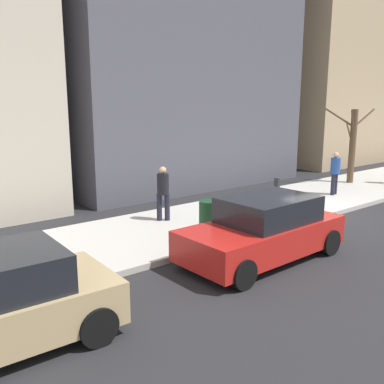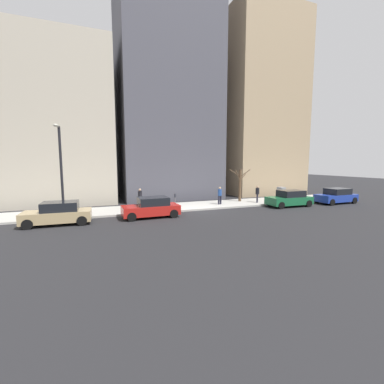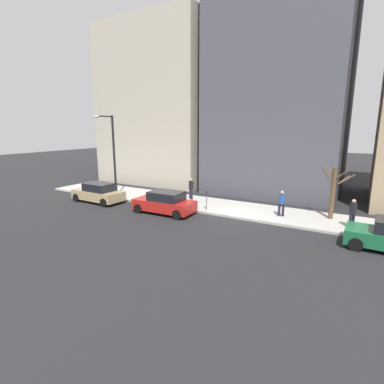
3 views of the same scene
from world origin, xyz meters
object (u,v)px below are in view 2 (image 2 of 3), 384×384
object	(u,v)px
parked_car_red	(151,208)
office_tower_left	(256,108)
parked_car_tan	(58,214)
pedestrian_far_corner	(140,197)
office_block_center	(165,75)
trash_bin	(147,205)
pedestrian_midblock	(220,194)
pedestrian_near_meter	(257,193)
utility_box	(281,194)
parked_car_blue	(336,196)
office_tower_right	(55,126)
bare_tree	(240,184)
parked_car_green	(290,199)
parking_meter	(175,200)
streetlamp	(60,164)

from	to	relation	value
parked_car_red	office_tower_left	bearing A→B (deg)	-56.95
parked_car_tan	pedestrian_far_corner	bearing A→B (deg)	-55.54
pedestrian_far_corner	office_block_center	size ratio (longest dim) A/B	0.06
trash_bin	pedestrian_midblock	size ratio (longest dim) A/B	0.54
pedestrian_near_meter	pedestrian_midblock	world-z (taller)	same
utility_box	parked_car_blue	bearing A→B (deg)	-118.25
utility_box	office_block_center	world-z (taller)	office_block_center
office_tower_left	pedestrian_midblock	bearing A→B (deg)	131.95
pedestrian_far_corner	office_tower_left	xyz separation A→B (m)	(7.65, -17.11, 10.38)
trash_bin	office_tower_right	distance (m)	14.90
bare_tree	office_block_center	bearing A→B (deg)	33.72
parked_car_blue	bare_tree	world-z (taller)	bare_tree
utility_box	office_tower_right	size ratio (longest dim) A/B	0.09
parked_car_blue	parked_car_green	size ratio (longest dim) A/B	1.00
parked_car_blue	parked_car_red	xyz separation A→B (m)	(0.08, 18.80, 0.00)
utility_box	office_tower_right	bearing A→B (deg)	65.29
parked_car_green	utility_box	bearing A→B (deg)	-20.98
parked_car_blue	parked_car_tan	bearing A→B (deg)	88.47
utility_box	pedestrian_midblock	bearing A→B (deg)	87.64
parked_car_tan	pedestrian_near_meter	world-z (taller)	pedestrian_near_meter
office_tower_left	office_block_center	size ratio (longest dim) A/B	0.80
parked_car_red	utility_box	size ratio (longest dim) A/B	2.96
pedestrian_near_meter	utility_box	bearing A→B (deg)	124.17
parked_car_blue	parked_car_tan	world-z (taller)	same
pedestrian_near_meter	office_tower_right	size ratio (longest dim) A/B	0.10
parked_car_tan	pedestrian_far_corner	distance (m)	7.23
parked_car_red	parking_meter	xyz separation A→B (m)	(1.62, -2.35, 0.24)
bare_tree	office_tower_right	size ratio (longest dim) A/B	0.21
bare_tree	office_block_center	world-z (taller)	office_block_center
parked_car_green	parked_car_red	distance (m)	13.11
pedestrian_near_meter	parked_car_green	bearing A→B (deg)	74.03
trash_bin	office_tower_right	size ratio (longest dim) A/B	0.06
parked_car_red	parking_meter	size ratio (longest dim) A/B	3.14
parked_car_blue	office_block_center	distance (m)	23.29
parked_car_tan	pedestrian_near_meter	bearing A→B (deg)	-80.18
pedestrian_far_corner	parked_car_tan	bearing A→B (deg)	67.60
trash_bin	pedestrian_far_corner	size ratio (longest dim) A/B	0.54
parked_car_green	parked_car_red	bearing A→B (deg)	91.77
pedestrian_midblock	streetlamp	bearing A→B (deg)	-6.63
streetlamp	pedestrian_near_meter	distance (m)	17.55
parking_meter	trash_bin	bearing A→B (deg)	78.82
pedestrian_near_meter	pedestrian_far_corner	distance (m)	11.44
utility_box	parked_car_tan	bearing A→B (deg)	96.98
office_tower_right	pedestrian_near_meter	bearing A→B (deg)	-117.97
parked_car_tan	parking_meter	bearing A→B (deg)	-77.55
pedestrian_near_meter	office_tower_right	xyz separation A→B (m)	(10.00, 18.84, 6.83)
parked_car_blue	bare_tree	size ratio (longest dim) A/B	1.29
pedestrian_far_corner	parking_meter	bearing A→B (deg)	173.15
parking_meter	office_block_center	bearing A→B (deg)	-11.12
bare_tree	parked_car_red	bearing A→B (deg)	110.87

